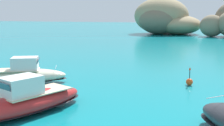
# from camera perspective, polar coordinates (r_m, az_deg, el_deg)

# --- Properties ---
(islet_large) EXTENTS (22.78, 20.48, 10.55)m
(islet_large) POSITION_cam_1_polar(r_m,az_deg,el_deg) (87.25, 10.38, 8.35)
(islet_large) COLOR #756651
(islet_large) RESTS_ON ground
(motorboat_red) EXTENTS (4.84, 7.93, 2.25)m
(motorboat_red) POSITION_cam_1_polar(r_m,az_deg,el_deg) (17.56, -16.29, -7.16)
(motorboat_red) COLOR red
(motorboat_red) RESTS_ON ground
(motorboat_cream) EXTENTS (7.68, 5.48, 2.21)m
(motorboat_cream) POSITION_cam_1_polar(r_m,az_deg,el_deg) (25.22, -17.32, -2.21)
(motorboat_cream) COLOR beige
(motorboat_cream) RESTS_ON ground
(channel_buoy) EXTENTS (0.56, 0.56, 1.48)m
(channel_buoy) POSITION_cam_1_polar(r_m,az_deg,el_deg) (24.39, 14.93, -3.47)
(channel_buoy) COLOR #E54C19
(channel_buoy) RESTS_ON ground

